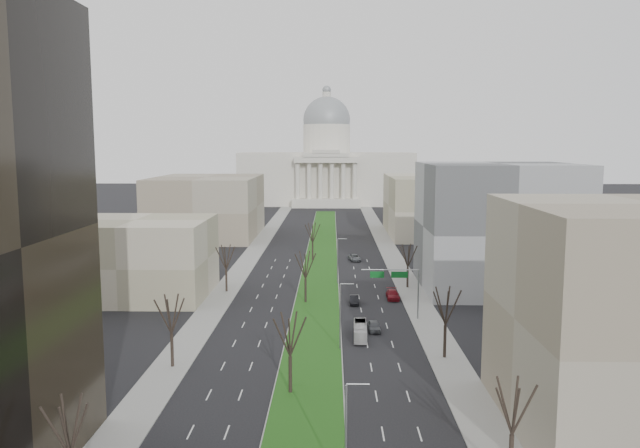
# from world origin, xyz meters

# --- Properties ---
(ground) EXTENTS (600.00, 600.00, 0.00)m
(ground) POSITION_xyz_m (0.00, 120.00, 0.00)
(ground) COLOR black
(ground) RESTS_ON ground
(median) EXTENTS (8.00, 222.03, 0.20)m
(median) POSITION_xyz_m (0.00, 118.99, 0.10)
(median) COLOR #999993
(median) RESTS_ON ground
(sidewalk_left) EXTENTS (5.00, 330.00, 0.15)m
(sidewalk_left) POSITION_xyz_m (-17.50, 95.00, 0.07)
(sidewalk_left) COLOR gray
(sidewalk_left) RESTS_ON ground
(sidewalk_right) EXTENTS (5.00, 330.00, 0.15)m
(sidewalk_right) POSITION_xyz_m (17.50, 95.00, 0.07)
(sidewalk_right) COLOR gray
(sidewalk_right) RESTS_ON ground
(capitol) EXTENTS (80.00, 46.00, 55.00)m
(capitol) POSITION_xyz_m (0.00, 269.59, 16.31)
(capitol) COLOR beige
(capitol) RESTS_ON ground
(building_beige_left) EXTENTS (26.00, 22.00, 14.00)m
(building_beige_left) POSITION_xyz_m (-33.00, 85.00, 7.00)
(building_beige_left) COLOR tan
(building_beige_left) RESTS_ON ground
(building_grey_right) EXTENTS (28.00, 26.00, 24.00)m
(building_grey_right) POSITION_xyz_m (34.00, 92.00, 12.00)
(building_grey_right) COLOR #5A5C5F
(building_grey_right) RESTS_ON ground
(building_far_left) EXTENTS (30.00, 40.00, 18.00)m
(building_far_left) POSITION_xyz_m (-35.00, 160.00, 9.00)
(building_far_left) COLOR gray
(building_far_left) RESTS_ON ground
(building_far_right) EXTENTS (30.00, 40.00, 18.00)m
(building_far_right) POSITION_xyz_m (35.00, 165.00, 9.00)
(building_far_right) COLOR tan
(building_far_right) RESTS_ON ground
(tree_left_near) EXTENTS (5.10, 5.10, 9.18)m
(tree_left_near) POSITION_xyz_m (-17.20, 18.00, 6.61)
(tree_left_near) COLOR black
(tree_left_near) RESTS_ON ground
(tree_left_mid) EXTENTS (5.40, 5.40, 9.72)m
(tree_left_mid) POSITION_xyz_m (-17.20, 48.00, 7.00)
(tree_left_mid) COLOR black
(tree_left_mid) RESTS_ON ground
(tree_left_far) EXTENTS (5.28, 5.28, 9.50)m
(tree_left_far) POSITION_xyz_m (-17.20, 88.00, 6.84)
(tree_left_far) COLOR black
(tree_left_far) RESTS_ON ground
(tree_right_near) EXTENTS (5.16, 5.16, 9.29)m
(tree_right_near) POSITION_xyz_m (17.20, 22.00, 6.69)
(tree_right_near) COLOR black
(tree_right_near) RESTS_ON ground
(tree_right_mid) EXTENTS (5.52, 5.52, 9.94)m
(tree_right_mid) POSITION_xyz_m (17.20, 52.00, 7.16)
(tree_right_mid) COLOR black
(tree_right_mid) RESTS_ON ground
(tree_right_far) EXTENTS (5.04, 5.04, 9.07)m
(tree_right_far) POSITION_xyz_m (17.20, 92.00, 6.53)
(tree_right_far) COLOR black
(tree_right_far) RESTS_ON ground
(tree_median_a) EXTENTS (5.40, 5.40, 9.72)m
(tree_median_a) POSITION_xyz_m (-2.00, 40.00, 7.00)
(tree_median_a) COLOR black
(tree_median_a) RESTS_ON ground
(tree_median_b) EXTENTS (5.40, 5.40, 9.72)m
(tree_median_b) POSITION_xyz_m (-2.00, 80.00, 7.00)
(tree_median_b) COLOR black
(tree_median_b) RESTS_ON ground
(tree_median_c) EXTENTS (5.40, 5.40, 9.72)m
(tree_median_c) POSITION_xyz_m (-2.00, 120.00, 7.00)
(tree_median_c) COLOR black
(tree_median_c) RESTS_ON ground
(streetlamp_median_a) EXTENTS (1.90, 0.20, 9.16)m
(streetlamp_median_a) POSITION_xyz_m (3.76, 20.00, 4.81)
(streetlamp_median_a) COLOR gray
(streetlamp_median_a) RESTS_ON ground
(streetlamp_median_b) EXTENTS (1.90, 0.20, 9.16)m
(streetlamp_median_b) POSITION_xyz_m (3.76, 55.00, 4.81)
(streetlamp_median_b) COLOR gray
(streetlamp_median_b) RESTS_ON ground
(streetlamp_median_c) EXTENTS (1.90, 0.20, 9.16)m
(streetlamp_median_c) POSITION_xyz_m (3.76, 95.00, 4.81)
(streetlamp_median_c) COLOR gray
(streetlamp_median_c) RESTS_ON ground
(mast_arm_signs) EXTENTS (9.12, 0.24, 8.09)m
(mast_arm_signs) POSITION_xyz_m (13.49, 70.03, 6.11)
(mast_arm_signs) COLOR gray
(mast_arm_signs) RESTS_ON ground
(car_grey_near) EXTENTS (1.87, 4.40, 1.48)m
(car_grey_near) POSITION_xyz_m (8.84, 63.71, 0.74)
(car_grey_near) COLOR #4A4D52
(car_grey_near) RESTS_ON ground
(car_black) EXTENTS (1.60, 4.45, 1.46)m
(car_black) POSITION_xyz_m (6.49, 79.65, 0.73)
(car_black) COLOR black
(car_black) RESTS_ON ground
(car_red) EXTENTS (2.21, 5.41, 1.57)m
(car_red) POSITION_xyz_m (13.50, 83.23, 0.78)
(car_red) COLOR maroon
(car_red) RESTS_ON ground
(car_grey_far) EXTENTS (3.18, 5.61, 1.48)m
(car_grey_far) POSITION_xyz_m (8.01, 120.28, 0.74)
(car_grey_far) COLOR #565A5F
(car_grey_far) RESTS_ON ground
(box_van) EXTENTS (2.11, 7.90, 2.18)m
(box_van) POSITION_xyz_m (6.66, 60.31, 1.09)
(box_van) COLOR silver
(box_van) RESTS_ON ground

